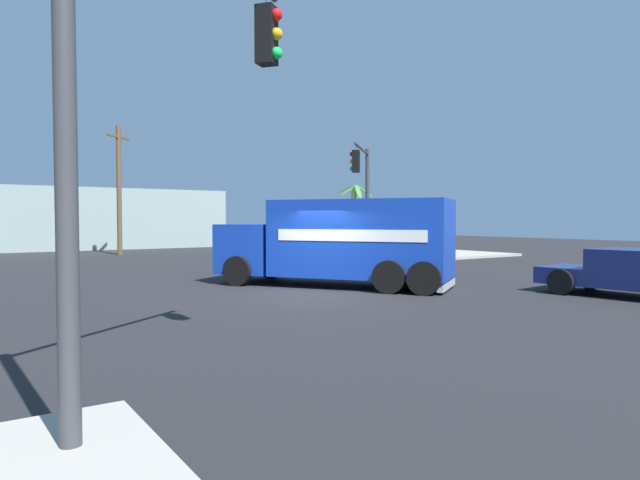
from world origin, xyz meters
The scene contains 11 objects.
ground_plane centered at (0.00, 0.00, 0.00)m, with size 100.00×100.00×0.00m, color black.
sidewalk_corner_far centered at (13.64, 13.64, 0.07)m, with size 12.90×12.90×0.14m, color #9E998E.
delivery_truck centered at (1.97, 1.12, 1.49)m, with size 6.47×7.87×2.85m.
traffic_light_primary centered at (7.33, 6.65, 3.79)m, with size 3.04×2.88×5.53m.
traffic_light_secondary centered at (-6.70, -7.29, 4.17)m, with size 3.93×3.05×6.08m.
pickup_navy centered at (7.26, -5.78, 0.73)m, with size 2.70×5.38×1.38m.
vending_machine_red centered at (13.31, 14.24, 1.07)m, with size 1.16×1.12×1.85m.
vending_machine_blue centered at (12.58, 12.64, 1.07)m, with size 1.15×1.17×1.85m.
palm_tree_far centered at (14.21, 16.08, 3.18)m, with size 2.60×2.42×4.48m.
utility_pole centered at (0.05, 21.93, 4.16)m, with size 1.71×1.56×8.05m.
building_backdrop centered at (-1.17, 31.04, 2.27)m, with size 22.35×6.00×4.54m, color gray.
Camera 1 is at (-8.82, -13.63, 2.22)m, focal length 30.91 mm.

